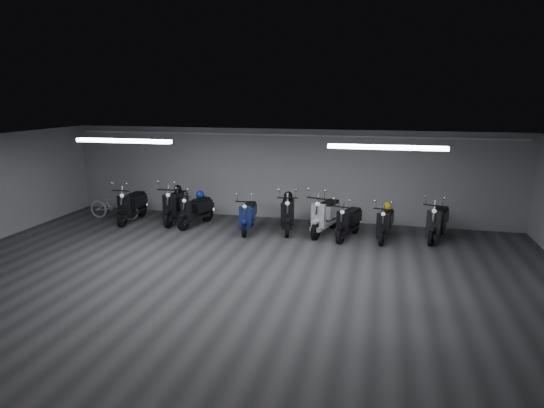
% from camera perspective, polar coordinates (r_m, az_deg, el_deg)
% --- Properties ---
extents(floor, '(14.00, 10.00, 0.01)m').
position_cam_1_polar(floor, '(9.85, -4.75, -9.19)').
color(floor, '#313133').
rests_on(floor, ground).
extents(ceiling, '(14.00, 10.00, 0.01)m').
position_cam_1_polar(ceiling, '(9.16, -5.08, 7.28)').
color(ceiling, gray).
rests_on(ceiling, ground).
extents(back_wall, '(14.00, 0.01, 2.80)m').
position_cam_1_polar(back_wall, '(14.14, 1.49, 3.70)').
color(back_wall, '#9A999C').
rests_on(back_wall, ground).
extents(front_wall, '(14.00, 0.01, 2.80)m').
position_cam_1_polar(front_wall, '(5.21, -23.08, -14.75)').
color(front_wall, '#9A999C').
rests_on(front_wall, ground).
extents(fluor_strip_left, '(2.40, 0.18, 0.08)m').
position_cam_1_polar(fluor_strip_left, '(11.34, -18.07, 7.51)').
color(fluor_strip_left, white).
rests_on(fluor_strip_left, ceiling).
extents(fluor_strip_right, '(2.40, 0.18, 0.08)m').
position_cam_1_polar(fluor_strip_right, '(9.69, 14.12, 6.88)').
color(fluor_strip_right, white).
rests_on(fluor_strip_right, ceiling).
extents(conduit, '(13.60, 0.05, 0.05)m').
position_cam_1_polar(conduit, '(13.91, 1.44, 8.61)').
color(conduit, white).
rests_on(conduit, back_wall).
extents(scooter_0, '(0.67, 1.83, 1.35)m').
position_cam_1_polar(scooter_0, '(14.54, -17.16, 0.46)').
color(scooter_0, black).
rests_on(scooter_0, floor).
extents(scooter_1, '(0.78, 1.93, 1.40)m').
position_cam_1_polar(scooter_1, '(14.13, -12.00, 0.52)').
color(scooter_1, black).
rests_on(scooter_1, floor).
extents(scooter_3, '(1.00, 1.78, 1.26)m').
position_cam_1_polar(scooter_3, '(13.62, -9.54, -0.15)').
color(scooter_3, black).
rests_on(scooter_3, floor).
extents(scooter_4, '(0.71, 1.69, 1.23)m').
position_cam_1_polar(scooter_4, '(12.92, -3.03, -0.80)').
color(scooter_4, navy).
rests_on(scooter_4, floor).
extents(scooter_5, '(0.92, 1.91, 1.36)m').
position_cam_1_polar(scooter_5, '(12.93, 1.99, -0.47)').
color(scooter_5, black).
rests_on(scooter_5, floor).
extents(scooter_6, '(1.12, 2.00, 1.41)m').
position_cam_1_polar(scooter_6, '(12.72, 6.67, -0.67)').
color(scooter_6, '#BCBCC1').
rests_on(scooter_6, floor).
extents(scooter_7, '(1.01, 1.74, 1.23)m').
position_cam_1_polar(scooter_7, '(12.42, 9.55, -1.55)').
color(scooter_7, black).
rests_on(scooter_7, floor).
extents(scooter_8, '(0.77, 1.69, 1.21)m').
position_cam_1_polar(scooter_8, '(12.48, 13.97, -1.73)').
color(scooter_8, black).
rests_on(scooter_8, floor).
extents(scooter_9, '(1.11, 1.88, 1.33)m').
position_cam_1_polar(scooter_9, '(12.86, 20.00, -1.43)').
color(scooter_9, black).
rests_on(scooter_9, floor).
extents(bicycle, '(1.68, 0.62, 1.08)m').
position_cam_1_polar(bicycle, '(15.04, -19.17, 0.20)').
color(bicycle, silver).
rests_on(bicycle, floor).
extents(helmet_0, '(0.24, 0.24, 0.24)m').
position_cam_1_polar(helmet_0, '(14.31, -11.69, 1.88)').
color(helmet_0, black).
rests_on(helmet_0, scooter_1).
extents(helmet_1, '(0.26, 0.26, 0.26)m').
position_cam_1_polar(helmet_1, '(13.11, 2.03, 1.03)').
color(helmet_1, black).
rests_on(helmet_1, scooter_5).
extents(helmet_2, '(0.24, 0.24, 0.24)m').
position_cam_1_polar(helmet_2, '(13.74, -8.97, 1.15)').
color(helmet_2, navy).
rests_on(helmet_2, scooter_3).
extents(helmet_3, '(0.25, 0.25, 0.25)m').
position_cam_1_polar(helmet_3, '(12.63, 14.19, -0.30)').
color(helmet_3, '#C7980B').
rests_on(helmet_3, scooter_8).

